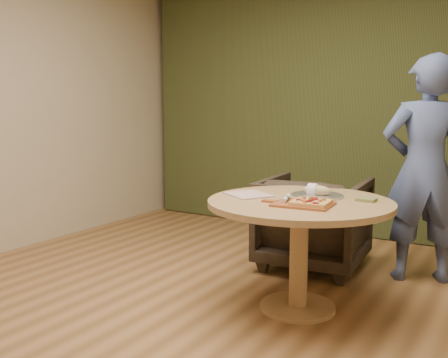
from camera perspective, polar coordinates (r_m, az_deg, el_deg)
room_shell at (r=2.79m, az=-4.45°, el=9.13°), size 5.04×6.04×2.84m
curtain at (r=5.41m, az=14.09°, el=8.51°), size 4.80×0.14×2.78m
pedestal_table at (r=3.34m, az=8.63°, el=-4.76°), size 1.21×1.21×0.75m
pizza_paddle at (r=3.14m, az=8.86°, el=-2.85°), size 0.46×0.31×0.01m
flatbread_pizza at (r=3.10m, az=9.93°, el=-2.62°), size 0.24×0.24×0.04m
cutlery_roll at (r=3.19m, az=7.11°, el=-2.20°), size 0.07×0.20×0.03m
newspaper at (r=3.45m, az=2.79°, el=-1.79°), size 0.39×0.37×0.01m
serving_tray at (r=3.45m, az=10.57°, el=-1.87°), size 0.36×0.36×0.02m
bread_roll at (r=3.45m, az=10.45°, el=-1.27°), size 0.19×0.09×0.09m
green_packet at (r=3.36m, az=15.95°, el=-2.28°), size 0.12×0.10×0.02m
armchair at (r=4.29m, az=10.27°, el=-4.35°), size 0.89×0.84×0.85m
person_standing at (r=4.13m, az=21.87°, el=0.97°), size 0.76×0.66×1.75m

